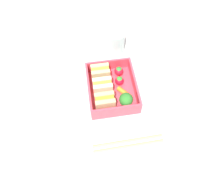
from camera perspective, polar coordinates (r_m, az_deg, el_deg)
name	(u,v)px	position (r cm, az deg, el deg)	size (l,w,h in cm)	color
ground_plane	(112,94)	(65.98, 0.00, -1.73)	(120.00, 120.00, 2.00)	beige
bento_tray	(112,91)	(64.61, 0.00, -1.00)	(16.46, 13.75, 1.20)	#E7404F
bento_rim	(112,86)	(62.48, 0.00, 0.20)	(16.46, 13.75, 3.82)	#E7404F
sandwich_left	(105,102)	(59.50, -1.83, -3.85)	(3.64, 5.38, 4.60)	tan
sandwich_center_left	(103,87)	(61.98, -2.46, 0.07)	(3.64, 5.38, 4.60)	beige
sandwich_center	(100,73)	(64.74, -3.03, 3.68)	(3.64, 5.38, 4.60)	tan
broccoli_floret	(126,100)	(59.11, 3.68, -3.32)	(3.81, 3.81, 4.99)	#91BC63
carrot_stick_far_left	(124,92)	(62.90, 3.16, -1.41)	(1.40, 1.40, 4.49)	orange
strawberry_far_left	(119,81)	(64.16, 1.95, 1.64)	(2.59, 2.59, 3.19)	red
strawberry_left	(119,71)	(66.12, 1.79, 4.16)	(2.70, 2.70, 3.30)	red
chopstick_pair	(128,143)	(58.36, 4.29, -14.42)	(2.28, 18.57, 0.70)	tan
drinking_glass	(115,42)	(72.42, 0.84, 11.78)	(6.06, 6.06, 7.67)	silver
folded_napkin	(174,86)	(68.58, 15.88, 0.23)	(11.56, 10.24, 0.40)	silver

